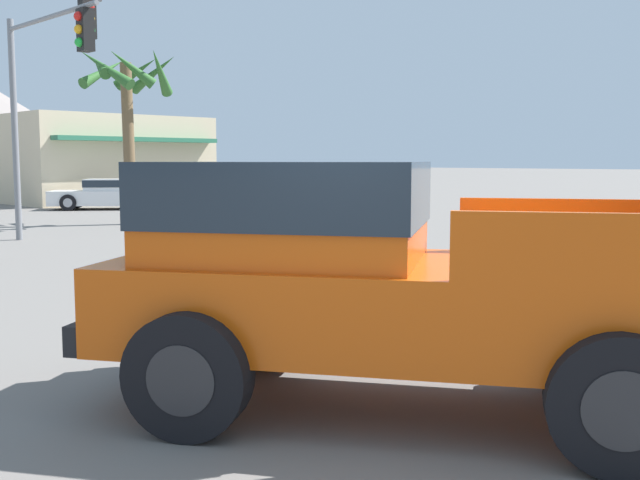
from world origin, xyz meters
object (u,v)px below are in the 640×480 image
Objects in this scene: traffic_light_crosswalk at (43,79)px; palm_tree_tall at (128,91)px; orange_pickup_truck at (365,270)px; traffic_light_main at (25,63)px; parked_car_white at (108,194)px.

palm_tree_tall is (4.52, 3.96, 0.27)m from traffic_light_crosswalk.
orange_pickup_truck is 13.17m from traffic_light_main.
orange_pickup_truck is at bearing -101.59° from traffic_light_main.
traffic_light_crosswalk is at bearing 42.80° from orange_pickup_truck.
traffic_light_crosswalk is 1.01× the size of palm_tree_tall.
traffic_light_main is at bearing -138.11° from palm_tree_tall.
palm_tree_tall is at bearing -165.99° from parked_car_white.
parked_car_white is 13.99m from traffic_light_crosswalk.
traffic_light_main is 1.10× the size of palm_tree_tall.
traffic_light_crosswalk is (-7.65, -11.24, 3.29)m from parked_car_white.
palm_tree_tall reaches higher than parked_car_white.
orange_pickup_truck is 0.86× the size of traffic_light_main.
orange_pickup_truck is 1.11× the size of parked_car_white.
palm_tree_tall is at bearing 32.35° from orange_pickup_truck.
traffic_light_main is 7.05m from palm_tree_tall.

